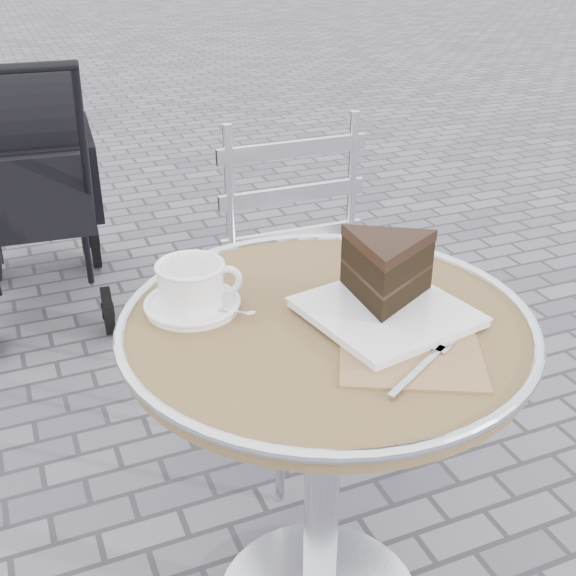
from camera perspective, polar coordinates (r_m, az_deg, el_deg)
name	(u,v)px	position (r m, az deg, el deg)	size (l,w,h in m)	color
cafe_table	(325,397)	(1.33, 2.90, -8.63)	(0.72, 0.72, 0.74)	silver
cappuccino_set	(193,289)	(1.26, -7.54, -0.06)	(0.17, 0.17, 0.08)	white
cake_plate_set	(387,279)	(1.25, 7.82, 0.74)	(0.31, 0.40, 0.13)	#946E51
bistro_chair	(304,254)	(1.89, 1.24, 2.68)	(0.41, 0.41, 0.90)	silver
baby_stroller	(31,189)	(2.83, -19.62, 7.41)	(0.51, 0.99, 0.99)	black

